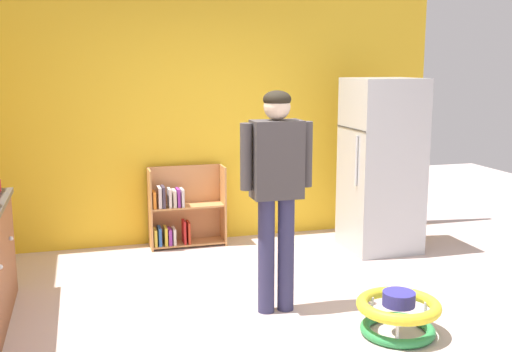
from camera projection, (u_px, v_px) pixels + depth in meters
ground_plane at (270, 321)px, 4.63m from camera, size 12.00×12.00×0.00m
back_wall at (206, 117)px, 6.59m from camera, size 5.20×0.06×2.70m
refrigerator at (381, 165)px, 6.29m from camera, size 0.73×0.68×1.78m
bookshelf at (181, 212)px, 6.50m from camera, size 0.80×0.28×0.85m
standing_person at (277, 181)px, 4.64m from camera, size 0.57×0.22×1.73m
baby_walker at (398, 313)px, 4.38m from camera, size 0.60×0.60×0.32m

